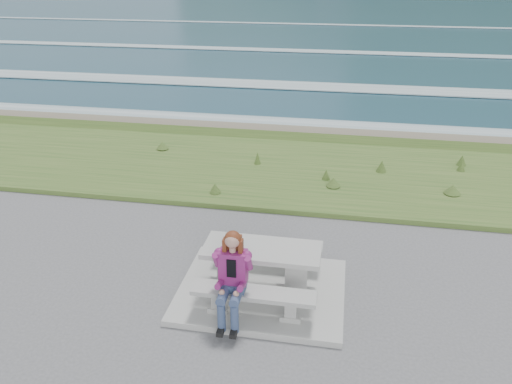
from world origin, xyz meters
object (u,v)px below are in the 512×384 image
(picnic_table, at_px, (262,257))
(bench_landward, at_px, (254,297))
(seated_woman, at_px, (231,291))
(bench_seaward, at_px, (269,247))

(picnic_table, bearing_deg, bench_landward, -90.00)
(picnic_table, distance_m, seated_woman, 0.88)
(bench_seaward, xyz_separation_m, seated_woman, (-0.29, -1.53, 0.16))
(bench_seaward, bearing_deg, picnic_table, -90.00)
(picnic_table, distance_m, bench_landward, 0.74)
(bench_seaward, bearing_deg, seated_woman, -100.82)
(bench_landward, bearing_deg, seated_woman, -155.77)
(bench_landward, relative_size, bench_seaward, 1.00)
(picnic_table, height_order, seated_woman, seated_woman)
(bench_landward, relative_size, seated_woman, 1.30)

